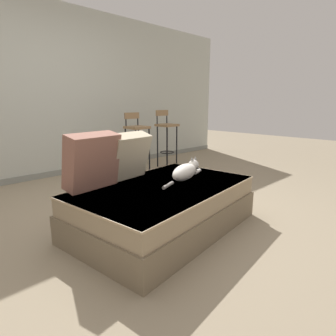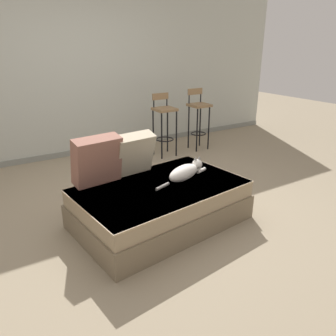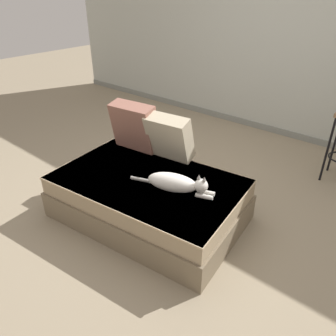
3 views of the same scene
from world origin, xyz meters
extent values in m
plane|color=gray|center=(0.00, 0.00, 0.00)|extent=(16.00, 16.00, 0.00)
cube|color=#B7BCB2|center=(0.00, 2.25, 1.30)|extent=(8.00, 0.10, 2.60)
cube|color=gray|center=(0.00, 2.20, 0.04)|extent=(8.00, 0.02, 0.09)
cube|color=#766750|center=(0.00, -0.40, 0.12)|extent=(1.76, 1.22, 0.25)
cube|color=#9E896B|center=(0.00, -0.40, 0.33)|extent=(1.72, 1.18, 0.16)
cube|color=tan|center=(0.00, -0.40, 0.41)|extent=(1.73, 1.19, 0.02)
cube|color=#936051|center=(-0.50, -0.04, 0.66)|extent=(0.49, 0.30, 0.49)
cube|color=beige|center=(-0.09, 0.01, 0.64)|extent=(0.46, 0.32, 0.46)
ellipsoid|color=white|center=(0.28, -0.40, 0.49)|extent=(0.45, 0.30, 0.15)
sphere|color=white|center=(0.51, -0.32, 0.51)|extent=(0.11, 0.11, 0.11)
cone|color=gray|center=(0.48, -0.32, 0.58)|extent=(0.03, 0.03, 0.04)
cone|color=gray|center=(0.53, -0.32, 0.58)|extent=(0.03, 0.03, 0.04)
cylinder|color=white|center=(0.55, -0.33, 0.44)|extent=(0.14, 0.08, 0.04)
cylinder|color=white|center=(0.53, -0.28, 0.44)|extent=(0.14, 0.08, 0.04)
cylinder|color=gray|center=(-0.02, -0.47, 0.43)|extent=(0.18, 0.09, 0.03)
cylinder|color=black|center=(1.01, 1.29, 0.37)|extent=(0.02, 0.02, 0.73)
cylinder|color=black|center=(1.28, 1.29, 0.37)|extent=(0.02, 0.02, 0.73)
cylinder|color=black|center=(1.01, 1.56, 0.37)|extent=(0.02, 0.02, 0.73)
cylinder|color=black|center=(1.28, 1.56, 0.37)|extent=(0.02, 0.02, 0.73)
torus|color=black|center=(1.15, 1.43, 0.27)|extent=(0.29, 0.29, 0.02)
cube|color=olive|center=(1.15, 1.43, 0.75)|extent=(0.32, 0.32, 0.04)
cylinder|color=black|center=(1.03, 1.56, 0.83)|extent=(0.02, 0.02, 0.20)
cylinder|color=black|center=(1.27, 1.56, 0.83)|extent=(0.02, 0.02, 0.20)
cube|color=olive|center=(1.15, 1.56, 0.94)|extent=(0.28, 0.03, 0.10)
cylinder|color=black|center=(1.70, 1.30, 0.37)|extent=(0.02, 0.02, 0.73)
cylinder|color=black|center=(1.94, 1.30, 0.37)|extent=(0.02, 0.02, 0.73)
cylinder|color=black|center=(1.70, 1.55, 0.37)|extent=(0.02, 0.02, 0.73)
cylinder|color=black|center=(1.94, 1.55, 0.37)|extent=(0.02, 0.02, 0.73)
torus|color=black|center=(1.82, 1.43, 0.27)|extent=(0.26, 0.26, 0.02)
cube|color=olive|center=(1.82, 1.43, 0.75)|extent=(0.32, 0.32, 0.04)
cylinder|color=black|center=(1.70, 1.56, 0.85)|extent=(0.02, 0.02, 0.23)
cylinder|color=black|center=(1.94, 1.56, 0.85)|extent=(0.02, 0.02, 0.23)
cube|color=olive|center=(1.82, 1.56, 0.96)|extent=(0.28, 0.03, 0.10)
camera|label=1|loc=(-1.67, -2.16, 1.14)|focal=30.00mm
camera|label=2|loc=(-1.47, -2.95, 1.73)|focal=35.00mm
camera|label=3|loc=(1.70, -2.15, 1.92)|focal=35.00mm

